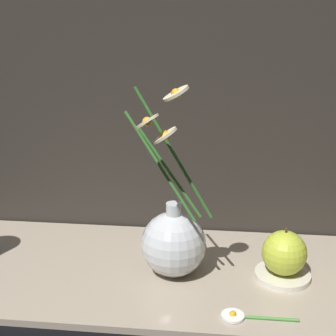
{
  "coord_description": "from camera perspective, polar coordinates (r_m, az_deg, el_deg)",
  "views": [
    {
      "loc": [
        0.09,
        -0.75,
        0.45
      ],
      "look_at": [
        0.0,
        0.0,
        0.21
      ],
      "focal_mm": 50.0,
      "sensor_mm": 36.0,
      "label": 1
    }
  ],
  "objects": [
    {
      "name": "ground_plane",
      "position": [
        0.88,
        -0.31,
        -12.92
      ],
      "size": [
        6.0,
        6.0,
        0.0
      ],
      "primitive_type": "plane",
      "color": "black"
    },
    {
      "name": "orange_fruit",
      "position": [
        0.85,
        13.99,
        -10.0
      ],
      "size": [
        0.08,
        0.08,
        0.09
      ],
      "color": "#B7C638",
      "rests_on": "saucer_plate"
    },
    {
      "name": "vase_with_flowers",
      "position": [
        0.83,
        0.66,
        -8.92
      ],
      "size": [
        0.14,
        0.2,
        0.35
      ],
      "color": "silver",
      "rests_on": "shelf"
    },
    {
      "name": "saucer_plate",
      "position": [
        0.87,
        13.77,
        -12.57
      ],
      "size": [
        0.1,
        0.1,
        0.01
      ],
      "color": "silver",
      "rests_on": "shelf"
    },
    {
      "name": "loose_daisy",
      "position": [
        0.76,
        9.01,
        -17.41
      ],
      "size": [
        0.12,
        0.04,
        0.01
      ],
      "color": "#4C8E3D",
      "rests_on": "shelf"
    },
    {
      "name": "shelf",
      "position": [
        0.88,
        -0.32,
        -12.58
      ],
      "size": [
        0.88,
        0.35,
        0.01
      ],
      "color": "tan",
      "rests_on": "ground_plane"
    }
  ]
}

